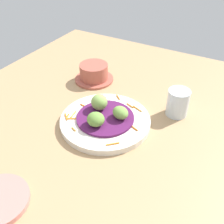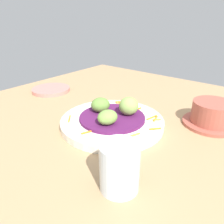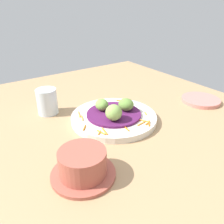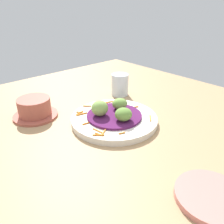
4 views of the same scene
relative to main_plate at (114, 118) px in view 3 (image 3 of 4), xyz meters
The scene contains 10 objects.
table_surface 5.18cm from the main_plate, 105.30° to the right, with size 110.00×110.00×2.00cm, color tan.
main_plate is the anchor object (origin of this frame).
cabbage_bed 1.32cm from the main_plate, ahead, with size 17.03×17.03×0.74cm, color #51194C.
carrot_garnish 3.64cm from the main_plate, 30.06° to the right, with size 22.62×22.36×0.40cm.
guac_scoop_left 6.02cm from the main_plate, 35.84° to the right, with size 4.88×5.12×4.76cm, color #84A851.
guac_scoop_center 5.72cm from the main_plate, 84.16° to the left, with size 4.90×5.11×3.83cm, color olive.
guac_scoop_right 5.64cm from the main_plate, 155.84° to the right, with size 4.99×4.16×3.58cm, color #759E47.
side_plate_small 35.59cm from the main_plate, 79.03° to the left, with size 13.94×13.94×1.31cm, color tan.
terracotta_bowl 26.10cm from the main_plate, 50.17° to the right, with size 14.28×14.28×6.38cm.
water_glass 22.83cm from the main_plate, 138.16° to the right, with size 6.69×6.69×8.48cm, color silver.
Camera 3 is at (53.33, -32.38, 37.20)cm, focal length 36.80 mm.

